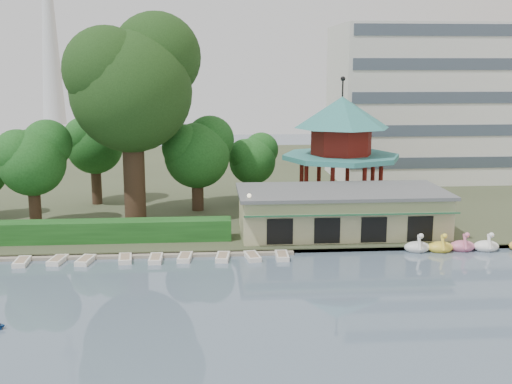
{
  "coord_description": "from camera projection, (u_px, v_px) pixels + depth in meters",
  "views": [
    {
      "loc": [
        -1.99,
        -33.57,
        15.21
      ],
      "look_at": [
        2.0,
        18.0,
        5.0
      ],
      "focal_mm": 45.0,
      "sensor_mm": 36.0,
      "label": 1
    }
  ],
  "objects": [
    {
      "name": "lamp_post",
      "position": [
        249.0,
        209.0,
        53.99
      ],
      "size": [
        0.36,
        0.36,
        4.28
      ],
      "color": "black",
      "rests_on": "shore"
    },
    {
      "name": "small_trees",
      "position": [
        85.0,
        156.0,
        63.92
      ],
      "size": [
        39.22,
        16.23,
        10.25
      ],
      "color": "#3A281C",
      "rests_on": "shore"
    },
    {
      "name": "ground_plane",
      "position": [
        245.0,
        342.0,
        35.94
      ],
      "size": [
        220.0,
        220.0,
        0.0
      ],
      "primitive_type": "plane",
      "color": "slate",
      "rests_on": "ground"
    },
    {
      "name": "big_tree",
      "position": [
        133.0,
        80.0,
        60.15
      ],
      "size": [
        12.62,
        11.76,
        19.94
      ],
      "color": "#3A281C",
      "rests_on": "shore"
    },
    {
      "name": "embankment",
      "position": [
        232.0,
        252.0,
        52.83
      ],
      "size": [
        220.0,
        0.6,
        0.3
      ],
      "primitive_type": "cube",
      "color": "gray",
      "rests_on": "ground"
    },
    {
      "name": "shore",
      "position": [
        222.0,
        179.0,
        86.76
      ],
      "size": [
        220.0,
        70.0,
        0.4
      ],
      "primitive_type": "cube",
      "color": "#424930",
      "rests_on": "ground"
    },
    {
      "name": "hedge",
      "position": [
        55.0,
        232.0,
        54.6
      ],
      "size": [
        30.0,
        2.0,
        1.8
      ],
      "primitive_type": "cube",
      "color": "#1E561D",
      "rests_on": "shore"
    },
    {
      "name": "pavilion",
      "position": [
        341.0,
        141.0,
        66.69
      ],
      "size": [
        12.4,
        12.4,
        13.5
      ],
      "color": "tan",
      "rests_on": "shore"
    },
    {
      "name": "moored_rowboats",
      "position": [
        89.0,
        260.0,
        50.5
      ],
      "size": [
        32.01,
        2.66,
        0.36
      ],
      "color": "white",
      "rests_on": "ground"
    },
    {
      "name": "boathouse",
      "position": [
        341.0,
        211.0,
        57.73
      ],
      "size": [
        18.6,
        9.39,
        3.9
      ],
      "color": "tan",
      "rests_on": "shore"
    },
    {
      "name": "swan_boats",
      "position": [
        504.0,
        245.0,
        53.82
      ],
      "size": [
        16.61,
        2.11,
        1.92
      ],
      "color": "white",
      "rests_on": "ground"
    },
    {
      "name": "office_building",
      "position": [
        470.0,
        108.0,
        84.45
      ],
      "size": [
        38.0,
        18.0,
        20.0
      ],
      "color": "silver",
      "rests_on": "shore"
    },
    {
      "name": "dock",
      "position": [
        84.0,
        256.0,
        51.83
      ],
      "size": [
        34.0,
        1.6,
        0.24
      ],
      "primitive_type": "cube",
      "color": "gray",
      "rests_on": "ground"
    }
  ]
}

